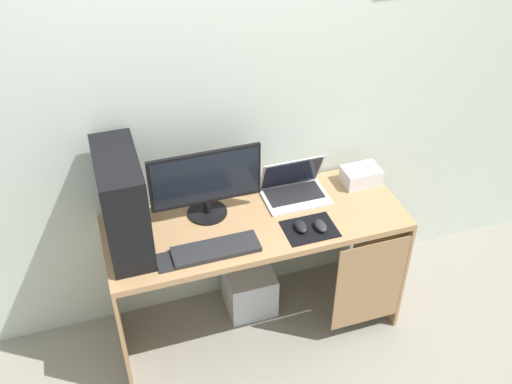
# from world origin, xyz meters

# --- Properties ---
(ground_plane) EXTENTS (8.00, 8.00, 0.00)m
(ground_plane) POSITION_xyz_m (0.00, 0.00, 0.00)
(ground_plane) COLOR gray
(wall_back) EXTENTS (4.00, 0.05, 2.60)m
(wall_back) POSITION_xyz_m (0.00, 0.32, 1.30)
(wall_back) COLOR beige
(wall_back) RESTS_ON ground_plane
(desk) EXTENTS (1.53, 0.57, 0.77)m
(desk) POSITION_xyz_m (0.02, -0.01, 0.62)
(desk) COLOR #A37A51
(desk) RESTS_ON ground_plane
(pc_tower) EXTENTS (0.19, 0.47, 0.50)m
(pc_tower) POSITION_xyz_m (-0.64, 0.02, 1.02)
(pc_tower) COLOR black
(pc_tower) RESTS_ON desk
(monitor) EXTENTS (0.56, 0.20, 0.38)m
(monitor) POSITION_xyz_m (-0.22, 0.12, 0.97)
(monitor) COLOR black
(monitor) RESTS_ON desk
(laptop) EXTENTS (0.34, 0.24, 0.22)m
(laptop) POSITION_xyz_m (0.26, 0.14, 0.81)
(laptop) COLOR silver
(laptop) RESTS_ON desk
(projector) EXTENTS (0.20, 0.14, 0.09)m
(projector) POSITION_xyz_m (0.65, 0.13, 0.82)
(projector) COLOR silver
(projector) RESTS_ON desk
(keyboard) EXTENTS (0.42, 0.14, 0.02)m
(keyboard) POSITION_xyz_m (-0.25, -0.16, 0.78)
(keyboard) COLOR #232326
(keyboard) RESTS_ON desk
(mousepad) EXTENTS (0.26, 0.20, 0.00)m
(mousepad) POSITION_xyz_m (0.23, -0.15, 0.77)
(mousepad) COLOR black
(mousepad) RESTS_ON desk
(mouse_left) EXTENTS (0.06, 0.10, 0.03)m
(mouse_left) POSITION_xyz_m (0.19, -0.14, 0.79)
(mouse_left) COLOR black
(mouse_left) RESTS_ON mousepad
(mouse_right) EXTENTS (0.06, 0.10, 0.03)m
(mouse_right) POSITION_xyz_m (0.28, -0.17, 0.79)
(mouse_right) COLOR #232326
(mouse_right) RESTS_ON mousepad
(cell_phone) EXTENTS (0.07, 0.13, 0.01)m
(cell_phone) POSITION_xyz_m (-0.50, -0.17, 0.77)
(cell_phone) COLOR #232326
(cell_phone) RESTS_ON desk
(subwoofer) EXTENTS (0.27, 0.27, 0.27)m
(subwoofer) POSITION_xyz_m (-0.00, 0.13, 0.14)
(subwoofer) COLOR #B7BCC6
(subwoofer) RESTS_ON ground_plane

